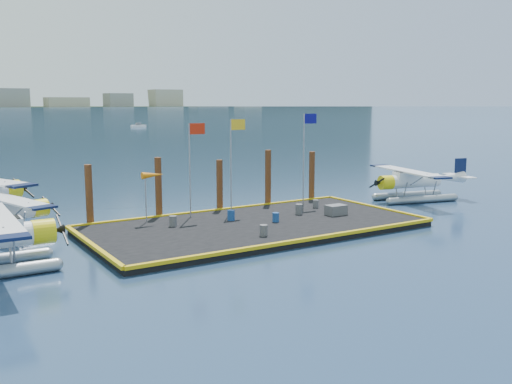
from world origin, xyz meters
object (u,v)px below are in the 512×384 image
Objects in this scene: piling_1 at (159,190)px; piling_3 at (268,180)px; crate at (336,210)px; piling_0 at (89,197)px; drum_5 at (231,215)px; drum_4 at (316,204)px; drum_2 at (299,209)px; flagpole_blue at (306,145)px; drum_1 at (276,217)px; drum_0 at (173,221)px; windsock at (153,176)px; seaplane_d at (411,183)px; flagpole_red at (193,155)px; drum_3 at (264,230)px; piling_2 at (220,187)px; piling_4 at (312,178)px; seaplane_b at (3,216)px; flagpole_yellow at (233,151)px.

piling_3 is (8.50, 0.00, 0.05)m from piling_1.
piling_3 is at bearing 103.38° from crate.
piling_3 reaches higher than piling_0.
crate is (6.73, -2.10, 0.00)m from drum_5.
drum_2 is at bearing -151.89° from drum_4.
flagpole_blue is at bearing -36.07° from piling_3.
drum_1 is at bearing -142.52° from flagpole_blue.
windsock is (-0.46, 1.91, 2.52)m from drum_0.
seaplane_d is at bearing -9.30° from piling_1.
flagpole_red is at bearing 97.98° from seaplane_d.
drum_4 is 0.09× the size of flagpole_blue.
piling_2 is (1.84, 8.46, 1.19)m from drum_3.
drum_5 is 8.71m from piling_0.
windsock is 0.82× the size of piling_2.
piling_4 is (-7.34, 3.25, 0.59)m from seaplane_d.
piling_1 is at bearing 72.58° from seaplane_b.
windsock is at bearing 180.00° from flagpole_blue.
flagpole_red is (-8.22, 4.37, 3.67)m from crate.
drum_4 is (19.72, -3.44, -0.66)m from seaplane_b.
flagpole_red is 11.17m from piling_4.
drum_0 is 0.16× the size of piling_4.
drum_3 is 0.14× the size of piling_3.
drum_0 is at bearing 173.13° from drum_2.
piling_0 is at bearing 95.57° from seaplane_d.
flagpole_blue reaches higher than drum_4.
piling_3 reaches higher than seaplane_b.
seaplane_d reaches higher than seaplane_b.
drum_2 is 4.82m from drum_5.
piling_3 reaches higher than piling_2.
drum_2 is 0.16× the size of piling_3.
seaplane_b is 13.77× the size of drum_0.
drum_4 is at bearing 63.77° from seaplane_b.
flagpole_red reaches higher than seaplane_d.
windsock is at bearing 171.69° from drum_4.
drum_4 is 0.09× the size of flagpole_yellow.
piling_1 is at bearing 180.00° from piling_3.
piling_0 and piling_4 have the same top height.
piling_0 is (-15.20, 1.60, -2.69)m from flagpole_blue.
crate is 10.01m from flagpole_red.
piling_0 reaches higher than drum_5.
windsock is (-2.73, 0.00, -1.17)m from flagpole_red.
drum_1 is 5.91m from piling_2.
flagpole_red is at bearing 39.95° from drum_0.
drum_0 is at bearing -76.58° from windsock.
drum_4 is at bearing 1.29° from drum_0.
windsock is at bearing -173.25° from piling_4.
drum_4 is 0.14× the size of piling_0.
piling_2 is 4.01m from piling_3.
drum_0 is 0.20× the size of windsock.
drum_1 is 0.44× the size of crate.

